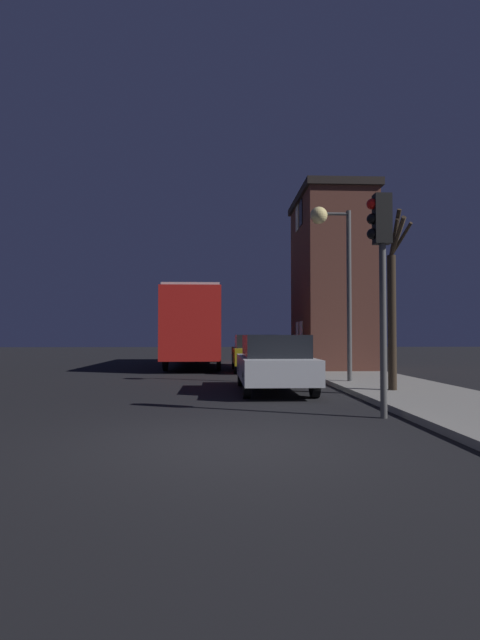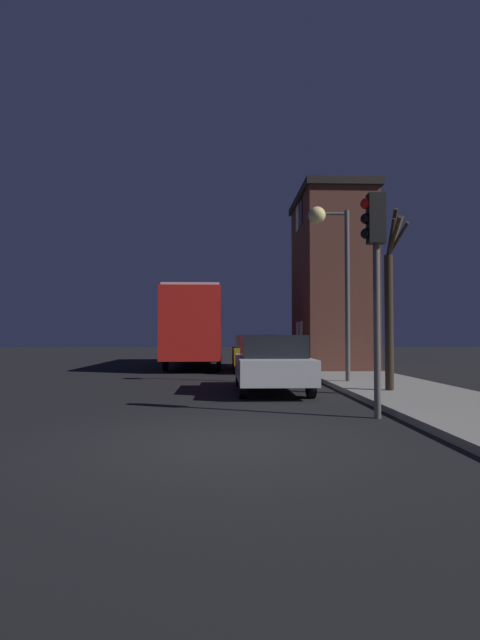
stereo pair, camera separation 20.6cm
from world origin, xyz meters
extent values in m
plane|color=black|center=(0.00, 0.00, 0.00)|extent=(120.00, 120.00, 0.00)
cube|color=brown|center=(4.65, 14.30, 3.69)|extent=(2.74, 5.02, 7.12)
cube|color=black|center=(4.65, 14.30, 7.39)|extent=(2.98, 5.26, 0.30)
cube|color=beige|center=(3.26, 13.82, 1.53)|extent=(0.03, 0.70, 1.10)
cube|color=beige|center=(3.26, 14.78, 1.53)|extent=(0.03, 0.70, 1.10)
cube|color=black|center=(3.26, 13.82, 6.64)|extent=(0.03, 0.70, 1.10)
cube|color=beige|center=(3.26, 14.78, 6.64)|extent=(0.03, 0.70, 1.10)
cylinder|color=#4C4C4C|center=(3.69, 7.80, 2.67)|extent=(0.14, 0.14, 5.09)
cylinder|color=#4C4C4C|center=(3.24, 7.80, 5.12)|extent=(0.90, 0.09, 0.09)
sphere|color=#F9E08C|center=(2.79, 7.80, 5.07)|extent=(0.52, 0.52, 0.52)
cylinder|color=#4C4C4C|center=(2.73, 1.90, 1.55)|extent=(0.12, 0.12, 3.11)
cube|color=black|center=(2.73, 1.90, 3.56)|extent=(0.30, 0.24, 0.90)
sphere|color=red|center=(2.55, 1.90, 3.83)|extent=(0.20, 0.20, 0.20)
sphere|color=black|center=(2.55, 1.90, 3.56)|extent=(0.20, 0.20, 0.20)
sphere|color=black|center=(2.55, 1.90, 3.29)|extent=(0.20, 0.20, 0.20)
cylinder|color=#2D2319|center=(4.09, 5.30, 1.80)|extent=(0.21, 0.21, 3.34)
cylinder|color=#2D2319|center=(4.19, 4.90, 3.79)|extent=(0.29, 0.85, 0.70)
cylinder|color=#2D2319|center=(4.39, 5.63, 4.03)|extent=(0.72, 0.79, 1.18)
cylinder|color=#2D2319|center=(4.03, 4.71, 3.81)|extent=(0.22, 1.22, 0.76)
cylinder|color=#2D2319|center=(4.09, 5.00, 3.97)|extent=(0.11, 0.69, 1.06)
cylinder|color=#2D2319|center=(4.07, 5.02, 3.86)|extent=(0.12, 0.61, 0.83)
cube|color=red|center=(-1.30, 17.69, 1.96)|extent=(2.41, 10.90, 2.96)
cube|color=black|center=(-1.30, 17.69, 2.49)|extent=(2.43, 10.02, 1.07)
cube|color=#B2B2B2|center=(-1.30, 17.69, 3.50)|extent=(2.29, 10.35, 0.12)
cylinder|color=black|center=(-0.18, 21.23, 0.48)|extent=(0.18, 0.96, 0.96)
cylinder|color=black|center=(-2.41, 21.23, 0.48)|extent=(0.18, 0.96, 0.96)
cylinder|color=black|center=(-0.18, 14.15, 0.48)|extent=(0.18, 0.96, 0.96)
cylinder|color=black|center=(-2.41, 14.15, 0.48)|extent=(0.18, 0.96, 0.96)
cube|color=#B7BABF|center=(1.26, 6.26, 0.61)|extent=(1.78, 4.45, 0.60)
cube|color=black|center=(1.26, 6.04, 1.20)|extent=(1.57, 2.31, 0.57)
cylinder|color=black|center=(2.06, 7.70, 0.31)|extent=(0.18, 0.63, 0.63)
cylinder|color=black|center=(0.46, 7.70, 0.31)|extent=(0.18, 0.63, 0.63)
cylinder|color=black|center=(2.06, 4.81, 0.31)|extent=(0.18, 0.63, 0.63)
cylinder|color=black|center=(0.46, 4.81, 0.31)|extent=(0.18, 0.63, 0.63)
cube|color=olive|center=(1.31, 13.90, 0.65)|extent=(1.80, 4.29, 0.65)
cube|color=black|center=(1.31, 13.68, 1.24)|extent=(1.58, 2.23, 0.53)
cylinder|color=black|center=(2.12, 15.29, 0.32)|extent=(0.18, 0.65, 0.65)
cylinder|color=black|center=(0.50, 15.29, 0.32)|extent=(0.18, 0.65, 0.65)
cylinder|color=black|center=(2.12, 12.50, 0.32)|extent=(0.18, 0.65, 0.65)
cylinder|color=black|center=(0.50, 12.50, 0.32)|extent=(0.18, 0.65, 0.65)
camera|label=1|loc=(-0.22, -6.87, 1.46)|focal=28.00mm
camera|label=2|loc=(-0.02, -6.88, 1.46)|focal=28.00mm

